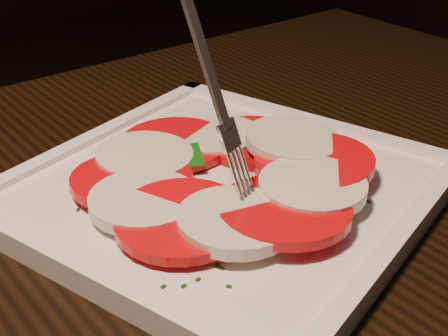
{
  "coord_description": "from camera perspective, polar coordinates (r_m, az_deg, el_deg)",
  "views": [
    {
      "loc": [
        -0.18,
        -0.57,
        1.03
      ],
      "look_at": [
        0.09,
        -0.2,
        0.78
      ],
      "focal_mm": 50.0,
      "sensor_mm": 36.0,
      "label": 1
    }
  ],
  "objects": [
    {
      "name": "plate",
      "position": [
        0.53,
        -0.0,
        -2.14
      ],
      "size": [
        0.4,
        0.4,
        0.01
      ],
      "primitive_type": "cube",
      "rotation": [
        0.0,
        0.0,
        0.32
      ],
      "color": "white",
      "rests_on": "table"
    },
    {
      "name": "fork",
      "position": [
        0.45,
        -2.15,
        8.63
      ],
      "size": [
        0.05,
        0.07,
        0.17
      ],
      "primitive_type": null,
      "rotation": [
        0.0,
        0.0,
        0.36
      ],
      "color": "white",
      "rests_on": "caprese_salad"
    },
    {
      "name": "caprese_salad",
      "position": [
        0.52,
        0.01,
        -0.38
      ],
      "size": [
        0.24,
        0.26,
        0.03
      ],
      "color": "red",
      "rests_on": "plate"
    }
  ]
}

